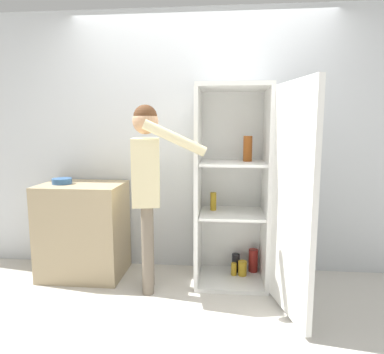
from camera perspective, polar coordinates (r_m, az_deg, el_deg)
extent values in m
plane|color=beige|center=(2.83, -0.10, -22.12)|extent=(12.00, 12.00, 0.00)
cube|color=silver|center=(3.42, 1.49, 5.70)|extent=(7.00, 0.06, 2.55)
cube|color=white|center=(3.38, 6.45, -16.43)|extent=(0.64, 0.56, 0.04)
cube|color=white|center=(3.09, 7.00, 14.65)|extent=(0.64, 0.56, 0.04)
cube|color=white|center=(3.38, 6.62, -0.83)|extent=(0.64, 0.03, 1.72)
cube|color=white|center=(3.13, 1.13, -1.52)|extent=(0.04, 0.56, 1.72)
cube|color=white|center=(3.14, 12.26, -1.67)|extent=(0.03, 0.56, 1.72)
cube|color=white|center=(3.17, 6.63, -6.07)|extent=(0.57, 0.49, 0.02)
cube|color=white|center=(3.09, 6.78, 2.33)|extent=(0.57, 0.49, 0.02)
cube|color=white|center=(2.59, 16.42, -3.94)|extent=(0.20, 0.63, 1.72)
cylinder|color=#B78C1E|center=(3.39, 6.98, -14.98)|extent=(0.05, 0.05, 0.12)
cylinder|color=#B78C1E|center=(3.39, 8.40, -14.80)|extent=(0.08, 0.08, 0.14)
cylinder|color=black|center=(3.46, 7.31, -13.97)|extent=(0.08, 0.08, 0.17)
cylinder|color=maroon|center=(3.48, 10.16, -13.52)|extent=(0.09, 0.09, 0.22)
cylinder|color=#9E4C19|center=(3.13, 9.27, 4.68)|extent=(0.08, 0.08, 0.23)
cylinder|color=#B78C1E|center=(3.22, 3.56, -4.06)|extent=(0.06, 0.06, 0.17)
cylinder|color=#726656|center=(3.16, -7.31, -10.95)|extent=(0.10, 0.10, 0.78)
cylinder|color=#726656|center=(3.01, -7.44, -11.96)|extent=(0.10, 0.10, 0.78)
cube|color=beige|center=(2.93, -7.61, 0.98)|extent=(0.29, 0.43, 0.56)
sphere|color=tan|center=(2.90, -7.77, 9.19)|extent=(0.22, 0.22, 0.22)
sphere|color=#4C2D19|center=(2.90, -7.79, 9.94)|extent=(0.20, 0.20, 0.20)
cylinder|color=beige|center=(3.15, -7.42, 0.99)|extent=(0.08, 0.08, 0.52)
cylinder|color=beige|center=(2.68, -2.90, 6.50)|extent=(0.51, 0.17, 0.29)
cube|color=tan|center=(3.50, -17.61, -8.38)|extent=(0.77, 0.56, 0.90)
cylinder|color=#335B8E|center=(3.45, -20.85, -0.65)|extent=(0.18, 0.18, 0.05)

